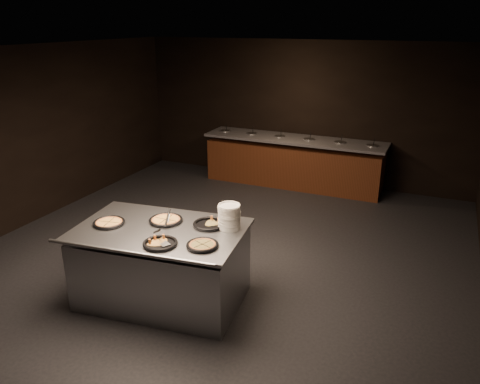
{
  "coord_description": "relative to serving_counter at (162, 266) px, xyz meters",
  "views": [
    {
      "loc": [
        2.73,
        -5.36,
        3.26
      ],
      "look_at": [
        0.24,
        0.3,
        0.98
      ],
      "focal_mm": 35.0,
      "sensor_mm": 36.0,
      "label": 1
    }
  ],
  "objects": [
    {
      "name": "room",
      "position": [
        0.15,
        1.16,
        1.0
      ],
      "size": [
        7.02,
        8.02,
        2.92
      ],
      "color": "black",
      "rests_on": "ground"
    },
    {
      "name": "salad_bar",
      "position": [
        0.15,
        4.71,
        -0.02
      ],
      "size": [
        3.7,
        0.83,
        1.18
      ],
      "color": "#5B2815",
      "rests_on": "ground"
    },
    {
      "name": "serving_counter",
      "position": [
        0.0,
        0.0,
        0.0
      ],
      "size": [
        2.12,
        1.5,
        0.95
      ],
      "rotation": [
        0.0,
        0.0,
        0.12
      ],
      "color": "silver",
      "rests_on": "ground"
    },
    {
      "name": "plate_stack",
      "position": [
        0.75,
        0.34,
        0.64
      ],
      "size": [
        0.26,
        0.26,
        0.29
      ],
      "primitive_type": "cylinder",
      "color": "white",
      "rests_on": "serving_counter"
    },
    {
      "name": "pan_veggie_whole",
      "position": [
        -0.63,
        -0.14,
        0.52
      ],
      "size": [
        0.38,
        0.38,
        0.04
      ],
      "rotation": [
        0.0,
        0.0,
        0.2
      ],
      "color": "black",
      "rests_on": "serving_counter"
    },
    {
      "name": "pan_cheese_whole",
      "position": [
        -0.04,
        0.21,
        0.52
      ],
      "size": [
        0.41,
        0.41,
        0.04
      ],
      "rotation": [
        0.0,
        0.0,
        -0.0
      ],
      "color": "black",
      "rests_on": "serving_counter"
    },
    {
      "name": "pan_cheese_slices_a",
      "position": [
        0.5,
        0.32,
        0.52
      ],
      "size": [
        0.4,
        0.4,
        0.04
      ],
      "rotation": [
        0.0,
        0.0,
        0.89
      ],
      "color": "black",
      "rests_on": "serving_counter"
    },
    {
      "name": "pan_cheese_slices_b",
      "position": [
        0.24,
        -0.36,
        0.52
      ],
      "size": [
        0.38,
        0.38,
        0.04
      ],
      "rotation": [
        0.0,
        0.0,
        1.87
      ],
      "color": "black",
      "rests_on": "serving_counter"
    },
    {
      "name": "pan_veggie_slices",
      "position": [
        0.68,
        -0.21,
        0.52
      ],
      "size": [
        0.36,
        0.36,
        0.04
      ],
      "rotation": [
        0.0,
        0.0,
        -0.36
      ],
      "color": "black",
      "rests_on": "serving_counter"
    },
    {
      "name": "server_left",
      "position": [
        0.03,
        0.14,
        0.58
      ],
      "size": [
        0.19,
        0.35,
        0.18
      ],
      "rotation": [
        0.0,
        0.0,
        2.0
      ],
      "color": "silver",
      "rests_on": "serving_counter"
    },
    {
      "name": "server_right",
      "position": [
        0.19,
        -0.29,
        0.58
      ],
      "size": [
        0.31,
        0.23,
        0.17
      ],
      "rotation": [
        0.0,
        0.0,
        -0.53
      ],
      "color": "silver",
      "rests_on": "serving_counter"
    }
  ]
}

